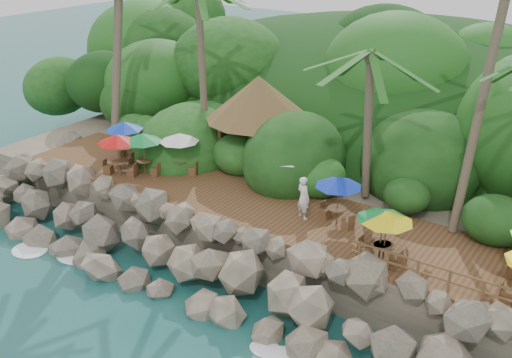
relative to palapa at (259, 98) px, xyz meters
The scene contains 11 objects.
ground 11.65m from the palapa, 76.02° to the right, with size 140.00×140.00×0.00m, color #19514F.
land_base 8.17m from the palapa, 68.49° to the left, with size 32.00×25.20×2.10m, color gray.
jungle_hill 15.07m from the palapa, 79.89° to the left, with size 44.80×28.00×15.40m, color #143811.
seawall 9.40m from the palapa, 72.64° to the right, with size 29.00×4.00×2.30m, color gray, non-canonical shape.
terrace 5.77m from the palapa, 57.33° to the right, with size 26.00×5.00×0.20m, color brown.
jungle_foliage 8.15m from the palapa, 64.82° to the left, with size 44.00×16.00×12.00m, color #143811, non-canonical shape.
foam_line 11.38m from the palapa, 75.60° to the right, with size 25.20×0.80×0.06m.
palapa is the anchor object (origin of this frame).
dining_clusters 5.97m from the palapa, 46.99° to the right, with size 22.12×5.06×2.11m.
railing 14.17m from the palapa, 26.35° to the right, with size 8.30×0.10×1.00m.
waiter 6.87m from the palapa, 38.80° to the right, with size 0.69×0.45×1.89m, color silver.
Camera 1 is at (13.77, -14.13, 14.11)m, focal length 42.43 mm.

